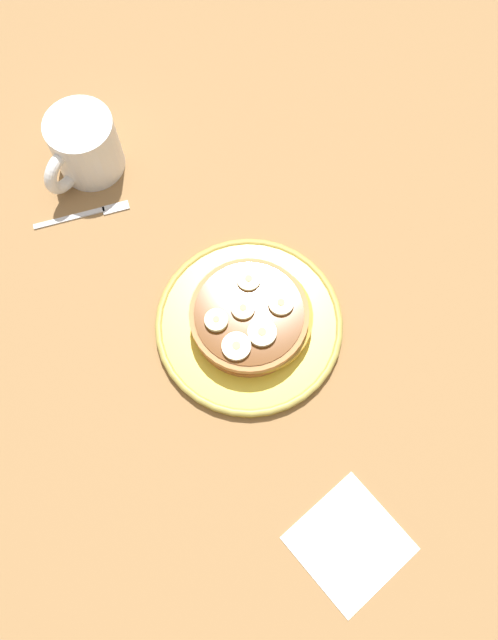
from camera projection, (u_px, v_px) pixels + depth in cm
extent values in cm
cube|color=olive|center=(249.00, 330.00, 79.49)|extent=(140.00, 140.00, 3.00)
cylinder|color=yellow|center=(249.00, 325.00, 77.45)|extent=(22.86, 22.86, 1.32)
torus|color=#A49342|center=(249.00, 324.00, 77.02)|extent=(23.10, 23.10, 0.92)
cylinder|color=#AE602C|center=(247.00, 321.00, 76.32)|extent=(13.80, 13.80, 1.17)
cylinder|color=#B58B34|center=(255.00, 317.00, 75.22)|extent=(13.78, 13.78, 1.17)
cylinder|color=#B87B48|center=(248.00, 313.00, 74.15)|extent=(14.18, 14.18, 1.17)
cylinder|color=#592B0A|center=(249.00, 313.00, 73.46)|extent=(12.94, 12.94, 0.16)
cylinder|color=beige|center=(242.00, 309.00, 73.32)|extent=(2.80, 2.80, 0.70)
cylinder|color=tan|center=(242.00, 308.00, 72.96)|extent=(0.78, 0.78, 0.08)
cylinder|color=#EFF1B3|center=(216.00, 320.00, 72.77)|extent=(2.75, 2.75, 0.86)
cylinder|color=tan|center=(216.00, 319.00, 72.33)|extent=(0.77, 0.77, 0.08)
cylinder|color=#F6F3B8|center=(249.00, 279.00, 74.64)|extent=(2.94, 2.94, 0.60)
cylinder|color=tan|center=(249.00, 278.00, 74.32)|extent=(0.82, 0.82, 0.08)
cylinder|color=beige|center=(262.00, 333.00, 72.30)|extent=(3.38, 3.38, 0.80)
cylinder|color=tan|center=(262.00, 332.00, 71.88)|extent=(0.95, 0.95, 0.08)
cylinder|color=#F7E4B5|center=(236.00, 346.00, 71.75)|extent=(3.39, 3.39, 0.78)
cylinder|color=tan|center=(236.00, 345.00, 71.35)|extent=(0.95, 0.95, 0.08)
cylinder|color=#FCF1BC|center=(281.00, 303.00, 73.57)|extent=(3.03, 3.03, 0.69)
cylinder|color=tan|center=(281.00, 302.00, 73.21)|extent=(0.85, 0.85, 0.08)
cylinder|color=white|center=(86.00, 145.00, 81.84)|extent=(8.80, 8.80, 8.76)
cylinder|color=black|center=(79.00, 128.00, 78.54)|extent=(7.48, 7.48, 0.53)
torus|color=white|center=(64.00, 171.00, 80.53)|extent=(6.49, 1.58, 6.49)
cube|color=white|center=(350.00, 543.00, 69.41)|extent=(13.72, 13.72, 0.30)
cube|color=silver|center=(67.00, 220.00, 82.82)|extent=(7.61, 6.78, 0.50)
cube|color=silver|center=(116.00, 207.00, 83.43)|extent=(3.46, 3.25, 0.50)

